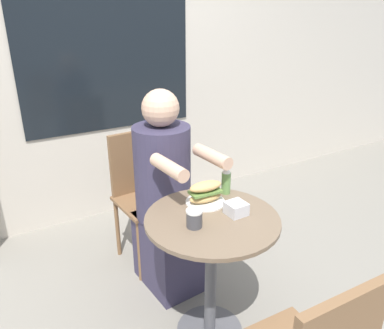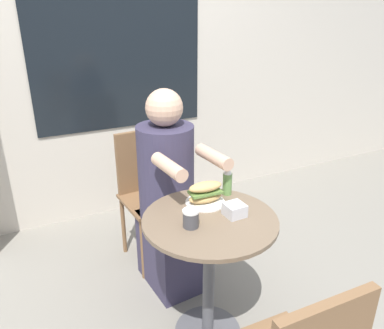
{
  "view_description": "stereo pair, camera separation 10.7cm",
  "coord_description": "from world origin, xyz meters",
  "px_view_note": "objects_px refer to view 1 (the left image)",
  "views": [
    {
      "loc": [
        -0.85,
        -1.26,
        1.59
      ],
      "look_at": [
        0.0,
        0.19,
        0.9
      ],
      "focal_mm": 35.0,
      "sensor_mm": 36.0,
      "label": 1
    },
    {
      "loc": [
        -0.75,
        -1.31,
        1.59
      ],
      "look_at": [
        0.0,
        0.19,
        0.9
      ],
      "focal_mm": 35.0,
      "sensor_mm": 36.0,
      "label": 2
    }
  ],
  "objects_px": {
    "seated_diner": "(166,205)",
    "drink_cup": "(194,218)",
    "cafe_table": "(211,252)",
    "condiment_bottle": "(226,181)",
    "sandwich_on_plate": "(205,194)",
    "diner_chair": "(142,185)"
  },
  "relations": [
    {
      "from": "seated_diner",
      "to": "drink_cup",
      "type": "distance_m",
      "value": 0.58
    },
    {
      "from": "cafe_table",
      "to": "condiment_bottle",
      "type": "xyz_separation_m",
      "value": [
        0.2,
        0.17,
        0.26
      ]
    },
    {
      "from": "cafe_table",
      "to": "seated_diner",
      "type": "height_order",
      "value": "seated_diner"
    },
    {
      "from": "sandwich_on_plate",
      "to": "condiment_bottle",
      "type": "distance_m",
      "value": 0.16
    },
    {
      "from": "seated_diner",
      "to": "sandwich_on_plate",
      "type": "bearing_deg",
      "value": 92.58
    },
    {
      "from": "condiment_bottle",
      "to": "drink_cup",
      "type": "bearing_deg",
      "value": -147.19
    },
    {
      "from": "diner_chair",
      "to": "drink_cup",
      "type": "height_order",
      "value": "diner_chair"
    },
    {
      "from": "drink_cup",
      "to": "condiment_bottle",
      "type": "height_order",
      "value": "condiment_bottle"
    },
    {
      "from": "sandwich_on_plate",
      "to": "diner_chair",
      "type": "bearing_deg",
      "value": 94.16
    },
    {
      "from": "drink_cup",
      "to": "diner_chair",
      "type": "bearing_deg",
      "value": 82.67
    },
    {
      "from": "condiment_bottle",
      "to": "cafe_table",
      "type": "bearing_deg",
      "value": -138.79
    },
    {
      "from": "cafe_table",
      "to": "condiment_bottle",
      "type": "distance_m",
      "value": 0.38
    },
    {
      "from": "sandwich_on_plate",
      "to": "drink_cup",
      "type": "bearing_deg",
      "value": -134.66
    },
    {
      "from": "sandwich_on_plate",
      "to": "condiment_bottle",
      "type": "xyz_separation_m",
      "value": [
        0.15,
        0.04,
        0.02
      ]
    },
    {
      "from": "cafe_table",
      "to": "diner_chair",
      "type": "bearing_deg",
      "value": 90.09
    },
    {
      "from": "drink_cup",
      "to": "condiment_bottle",
      "type": "distance_m",
      "value": 0.37
    },
    {
      "from": "sandwich_on_plate",
      "to": "condiment_bottle",
      "type": "height_order",
      "value": "condiment_bottle"
    },
    {
      "from": "cafe_table",
      "to": "diner_chair",
      "type": "xyz_separation_m",
      "value": [
        -0.0,
        0.84,
        0.01
      ]
    },
    {
      "from": "diner_chair",
      "to": "sandwich_on_plate",
      "type": "bearing_deg",
      "value": 90.04
    },
    {
      "from": "diner_chair",
      "to": "sandwich_on_plate",
      "type": "height_order",
      "value": "diner_chair"
    },
    {
      "from": "cafe_table",
      "to": "sandwich_on_plate",
      "type": "distance_m",
      "value": 0.28
    },
    {
      "from": "diner_chair",
      "to": "drink_cup",
      "type": "xyz_separation_m",
      "value": [
        -0.11,
        -0.87,
        0.22
      ]
    }
  ]
}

